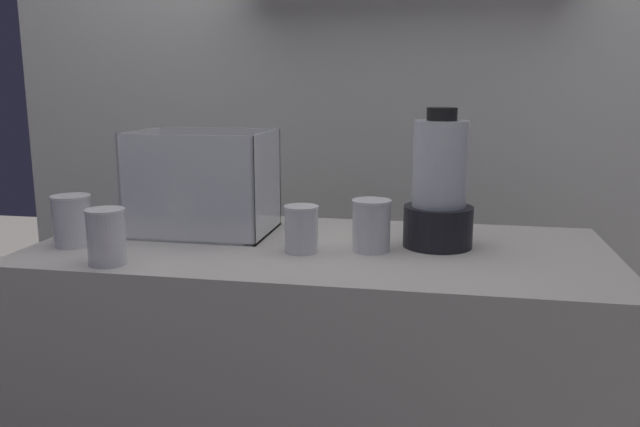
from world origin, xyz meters
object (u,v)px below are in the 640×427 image
Objects in this scene: juice_cup_carrot_middle at (301,231)px; juice_cup_orange_far_left at (72,223)px; blender_pitcher at (439,191)px; juice_cup_mango_left at (107,240)px; carrot_display_bin at (201,201)px; juice_cup_orange_right at (371,229)px.

juice_cup_orange_far_left is at bearing -175.54° from juice_cup_carrot_middle.
juice_cup_mango_left is at bearing -157.38° from blender_pitcher.
blender_pitcher is 2.71× the size of juice_cup_mango_left.
carrot_display_bin reaches higher than juice_cup_orange_right.
juice_cup_orange_right is (0.73, 0.09, -0.00)m from juice_cup_orange_far_left.
blender_pitcher reaches higher than juice_cup_mango_left.
juice_cup_mango_left reaches higher than juice_cup_carrot_middle.
juice_cup_orange_far_left is 0.22m from juice_cup_mango_left.
carrot_display_bin is 2.84× the size of juice_cup_orange_far_left.
juice_cup_orange_far_left reaches higher than juice_cup_carrot_middle.
juice_cup_carrot_middle is (0.31, -0.15, -0.03)m from carrot_display_bin.
juice_cup_orange_right is at bearing -13.23° from carrot_display_bin.
blender_pitcher is at bearing 20.11° from juice_cup_carrot_middle.
carrot_display_bin is at bearing 166.77° from juice_cup_orange_right.
carrot_display_bin is 2.87× the size of juice_cup_orange_right.
juice_cup_mango_left is (-0.09, -0.33, -0.03)m from carrot_display_bin.
carrot_display_bin reaches higher than juice_cup_mango_left.
juice_cup_orange_far_left is 1.12× the size of juice_cup_carrot_middle.
blender_pitcher is 0.19m from juice_cup_orange_right.
carrot_display_bin is 0.33m from juice_cup_orange_far_left.
juice_cup_mango_left is (0.17, -0.14, -0.00)m from juice_cup_orange_far_left.
juice_cup_mango_left is at bearing -39.55° from juice_cup_orange_far_left.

